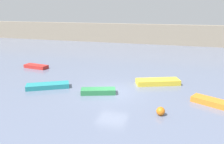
{
  "coord_description": "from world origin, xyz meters",
  "views": [
    {
      "loc": [
        5.27,
        -17.02,
        6.64
      ],
      "look_at": [
        -1.12,
        3.6,
        0.66
      ],
      "focal_mm": 36.64,
      "sensor_mm": 36.0,
      "label": 1
    }
  ],
  "objects_px": {
    "rowboat_yellow": "(158,82)",
    "rowboat_teal": "(48,86)",
    "rowboat_orange": "(212,102)",
    "rowboat_red": "(36,66)",
    "mooring_buoy": "(161,111)",
    "rowboat_green": "(98,91)"
  },
  "relations": [
    {
      "from": "rowboat_orange",
      "to": "mooring_buoy",
      "type": "distance_m",
      "value": 4.39
    },
    {
      "from": "rowboat_green",
      "to": "rowboat_orange",
      "type": "height_order",
      "value": "rowboat_green"
    },
    {
      "from": "rowboat_red",
      "to": "rowboat_yellow",
      "type": "height_order",
      "value": "rowboat_yellow"
    },
    {
      "from": "rowboat_red",
      "to": "rowboat_teal",
      "type": "xyz_separation_m",
      "value": [
        5.17,
        -5.68,
        0.01
      ]
    },
    {
      "from": "rowboat_red",
      "to": "rowboat_orange",
      "type": "height_order",
      "value": "rowboat_orange"
    },
    {
      "from": "rowboat_green",
      "to": "rowboat_red",
      "type": "bearing_deg",
      "value": 130.15
    },
    {
      "from": "rowboat_yellow",
      "to": "mooring_buoy",
      "type": "bearing_deg",
      "value": -104.59
    },
    {
      "from": "rowboat_teal",
      "to": "rowboat_orange",
      "type": "relative_size",
      "value": 1.26
    },
    {
      "from": "rowboat_teal",
      "to": "mooring_buoy",
      "type": "xyz_separation_m",
      "value": [
        9.87,
        -2.45,
        0.08
      ]
    },
    {
      "from": "rowboat_red",
      "to": "rowboat_yellow",
      "type": "xyz_separation_m",
      "value": [
        14.16,
        -1.81,
        0.04
      ]
    },
    {
      "from": "rowboat_orange",
      "to": "mooring_buoy",
      "type": "height_order",
      "value": "mooring_buoy"
    },
    {
      "from": "rowboat_orange",
      "to": "rowboat_yellow",
      "type": "bearing_deg",
      "value": 165.86
    },
    {
      "from": "rowboat_teal",
      "to": "mooring_buoy",
      "type": "height_order",
      "value": "mooring_buoy"
    },
    {
      "from": "rowboat_teal",
      "to": "rowboat_yellow",
      "type": "relative_size",
      "value": 0.92
    },
    {
      "from": "rowboat_red",
      "to": "mooring_buoy",
      "type": "xyz_separation_m",
      "value": [
        15.04,
        -8.13,
        0.09
      ]
    },
    {
      "from": "rowboat_orange",
      "to": "mooring_buoy",
      "type": "bearing_deg",
      "value": -114.86
    },
    {
      "from": "rowboat_green",
      "to": "rowboat_orange",
      "type": "distance_m",
      "value": 8.61
    },
    {
      "from": "rowboat_teal",
      "to": "rowboat_green",
      "type": "relative_size",
      "value": 1.29
    },
    {
      "from": "rowboat_yellow",
      "to": "rowboat_teal",
      "type": "bearing_deg",
      "value": -179.16
    },
    {
      "from": "rowboat_teal",
      "to": "mooring_buoy",
      "type": "bearing_deg",
      "value": -43.74
    },
    {
      "from": "rowboat_green",
      "to": "mooring_buoy",
      "type": "relative_size",
      "value": 4.9
    },
    {
      "from": "rowboat_yellow",
      "to": "mooring_buoy",
      "type": "xyz_separation_m",
      "value": [
        0.87,
        -6.32,
        0.05
      ]
    }
  ]
}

